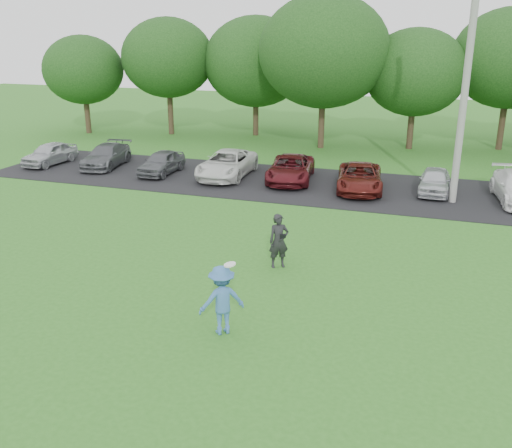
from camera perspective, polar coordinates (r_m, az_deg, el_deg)
The scene contains 7 objects.
ground at distance 14.11m, azimuth -4.57°, elevation -9.41°, with size 100.00×100.00×0.00m, color #2E6D1F.
parking_lot at distance 25.77m, azimuth 6.72°, elevation 3.80°, with size 32.00×6.50×0.03m, color black.
utility_pole at distance 23.63m, azimuth 20.40°, elevation 14.37°, with size 0.28×0.28×10.54m, color gray.
frisbee_player at distance 13.13m, azimuth -3.43°, elevation -7.58°, with size 1.22×1.15×1.82m.
camera_bystander at distance 16.67m, azimuth 2.29°, elevation -1.71°, with size 0.71×0.64×1.63m.
parked_cars at distance 25.46m, azimuth 9.11°, elevation 4.87°, with size 30.74×4.92×1.22m.
tree_row at distance 34.37m, azimuth 13.16°, elevation 15.50°, with size 42.39×9.85×8.64m.
Camera 1 is at (4.98, -11.39, 6.68)m, focal length 40.00 mm.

